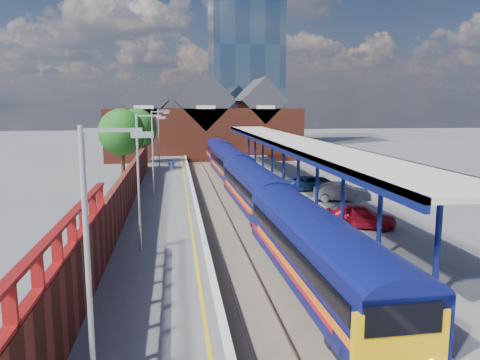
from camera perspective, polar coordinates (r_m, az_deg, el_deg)
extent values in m
plane|color=#5B5B5E|center=(48.63, -2.35, -0.91)|extent=(240.00, 240.00, 0.00)
cube|color=#473D33|center=(38.87, -0.90, -3.39)|extent=(6.00, 76.00, 0.06)
cube|color=slate|center=(38.64, -4.17, -3.34)|extent=(0.07, 76.00, 0.14)
cube|color=slate|center=(38.76, -2.04, -3.29)|extent=(0.07, 76.00, 0.14)
cube|color=slate|center=(38.95, 0.24, -3.22)|extent=(0.07, 76.00, 0.14)
cube|color=slate|center=(39.18, 2.33, -3.16)|extent=(0.07, 76.00, 0.14)
cube|color=#565659|center=(38.50, -9.06, -2.90)|extent=(5.00, 76.00, 1.00)
cube|color=#565659|center=(39.93, 7.68, -2.44)|extent=(6.00, 76.00, 1.00)
cube|color=silver|center=(38.41, -5.57, -2.06)|extent=(0.30, 76.00, 0.05)
cube|color=silver|center=(39.17, 3.68, -1.82)|extent=(0.30, 76.00, 0.05)
cube|color=yellow|center=(38.40, -6.47, -2.11)|extent=(0.14, 76.00, 0.01)
cube|color=#0C1154|center=(21.39, 9.26, -8.73)|extent=(3.17, 16.06, 2.50)
cube|color=#0C1154|center=(21.04, 9.35, -5.49)|extent=(3.17, 16.06, 0.60)
cube|color=#0C1154|center=(37.13, 1.71, -1.03)|extent=(3.17, 16.06, 2.50)
cube|color=#0C1154|center=(36.93, 1.71, 0.88)|extent=(3.17, 16.06, 0.60)
cube|color=#0C1154|center=(53.39, -1.28, 2.05)|extent=(3.17, 16.06, 2.50)
cube|color=#0C1154|center=(53.25, -1.29, 3.38)|extent=(3.17, 16.06, 0.60)
cube|color=#0C1154|center=(69.81, -2.87, 3.68)|extent=(3.17, 16.06, 2.50)
cube|color=#0C1154|center=(69.70, -2.88, 4.70)|extent=(3.17, 16.06, 0.60)
cube|color=black|center=(44.99, -1.85, 1.31)|extent=(0.04, 60.54, 0.70)
cube|color=orange|center=(45.10, -1.86, 0.31)|extent=(0.03, 55.27, 0.30)
cube|color=#B00B21|center=(45.14, -1.87, -0.01)|extent=(0.03, 55.27, 0.30)
cube|color=#F2B20C|center=(14.66, 18.89, -18.59)|extent=(2.83, 0.36, 2.10)
cube|color=black|center=(14.22, 19.26, -15.71)|extent=(2.30, 0.21, 0.90)
cube|color=black|center=(17.16, 14.96, -19.39)|extent=(2.00, 2.40, 0.60)
cube|color=black|center=(75.52, -3.24, 2.86)|extent=(2.00, 2.40, 0.60)
cylinder|color=#0D1550|center=(19.15, 22.92, -7.71)|extent=(0.24, 0.24, 4.20)
cylinder|color=#0D1550|center=(23.42, 16.67, -4.39)|extent=(0.24, 0.24, 4.20)
cylinder|color=#0D1550|center=(27.93, 12.42, -2.09)|extent=(0.24, 0.24, 4.20)
cylinder|color=#0D1550|center=(32.59, 9.38, -0.42)|extent=(0.24, 0.24, 4.20)
cylinder|color=#0D1550|center=(37.33, 7.11, 0.82)|extent=(0.24, 0.24, 4.20)
cylinder|color=#0D1550|center=(42.13, 5.35, 1.78)|extent=(0.24, 0.24, 4.20)
cylinder|color=#0D1550|center=(46.98, 3.95, 2.55)|extent=(0.24, 0.24, 4.20)
cylinder|color=#0D1550|center=(51.85, 2.82, 3.16)|extent=(0.24, 0.24, 4.20)
cylinder|color=#0D1550|center=(56.75, 1.87, 3.68)|extent=(0.24, 0.24, 4.20)
cylinder|color=#0D1550|center=(61.66, 1.08, 4.11)|extent=(0.24, 0.24, 4.20)
cube|color=beige|center=(41.06, 6.40, 4.73)|extent=(4.50, 52.00, 0.25)
cube|color=#0D1550|center=(40.60, 3.45, 4.51)|extent=(0.20, 52.00, 0.55)
cube|color=#0D1550|center=(41.66, 9.27, 4.53)|extent=(0.20, 52.00, 0.55)
cylinder|color=#A5A8AA|center=(10.58, -17.89, -12.93)|extent=(0.12, 0.12, 7.00)
cube|color=#A5A8AA|center=(9.77, -15.37, 5.90)|extent=(1.20, 0.08, 0.08)
cube|color=#A5A8AA|center=(9.71, -11.82, 5.42)|extent=(0.45, 0.18, 0.12)
cylinder|color=#A5A8AA|center=(24.06, -12.26, -0.46)|extent=(0.12, 0.12, 7.00)
cube|color=#A5A8AA|center=(23.71, -11.07, 7.70)|extent=(1.20, 0.08, 0.08)
cube|color=#A5A8AA|center=(23.69, -9.60, 7.50)|extent=(0.45, 0.18, 0.12)
cylinder|color=#A5A8AA|center=(39.91, -10.59, 3.29)|extent=(0.12, 0.12, 7.00)
cube|color=#A5A8AA|center=(39.70, -9.86, 8.20)|extent=(1.20, 0.08, 0.08)
cube|color=#A5A8AA|center=(39.68, -8.98, 8.07)|extent=(0.45, 0.18, 0.12)
cylinder|color=#A5A8AA|center=(55.84, -9.87, 4.90)|extent=(0.12, 0.12, 7.00)
cube|color=#A5A8AA|center=(55.69, -9.34, 8.41)|extent=(1.20, 0.08, 0.08)
cube|color=#A5A8AA|center=(55.68, -8.72, 8.32)|extent=(0.45, 0.18, 0.12)
cylinder|color=#A5A8AA|center=(42.12, -8.35, 0.56)|extent=(0.08, 0.08, 2.50)
cube|color=#0C194C|center=(41.98, -8.38, 1.97)|extent=(0.55, 0.06, 0.35)
cube|color=maroon|center=(32.42, -13.93, -1.88)|extent=(0.35, 50.00, 2.80)
cube|color=maroon|center=(15.49, -20.66, -4.92)|extent=(0.30, 15.00, 0.12)
cube|color=maroon|center=(15.74, -20.47, -8.29)|extent=(0.30, 15.00, 0.12)
cube|color=maroon|center=(11.05, -26.27, -13.61)|extent=(0.30, 0.12, 1.00)
cube|color=maroon|center=(12.84, -23.47, -10.27)|extent=(0.30, 0.12, 1.00)
cube|color=maroon|center=(14.68, -21.40, -7.75)|extent=(0.30, 0.12, 1.00)
cube|color=maroon|center=(16.56, -19.82, -5.78)|extent=(0.30, 0.12, 1.00)
cube|color=maroon|center=(18.46, -18.56, -4.22)|extent=(0.30, 0.12, 1.00)
cube|color=maroon|center=(20.39, -17.55, -2.95)|extent=(0.30, 0.12, 1.00)
cube|color=maroon|center=(22.32, -16.71, -1.89)|extent=(0.30, 0.12, 1.00)
cube|color=maroon|center=(75.94, -4.45, 5.69)|extent=(30.00, 12.00, 8.00)
cube|color=#232328|center=(75.80, -11.40, 9.46)|extent=(7.13, 12.00, 7.13)
cube|color=#232328|center=(75.82, -4.50, 9.61)|extent=(9.16, 12.00, 9.16)
cube|color=#232328|center=(76.90, 2.30, 9.62)|extent=(7.13, 12.00, 7.13)
cube|color=beige|center=(69.76, -11.67, 8.69)|extent=(2.80, 0.15, 0.50)
cube|color=beige|center=(69.78, -4.18, 8.85)|extent=(2.80, 0.15, 0.50)
cube|color=beige|center=(70.95, 3.18, 8.86)|extent=(2.80, 0.15, 0.50)
cube|color=#47607A|center=(99.45, 0.59, 15.73)|extent=(14.00, 14.00, 40.00)
cylinder|color=#382314|center=(54.37, -14.08, 2.01)|extent=(0.44, 0.44, 4.00)
sphere|color=#184C14|center=(54.07, -14.23, 5.69)|extent=(5.20, 5.20, 5.20)
sphere|color=#184C14|center=(53.53, -13.40, 4.94)|extent=(3.20, 3.20, 3.20)
cylinder|color=#382314|center=(62.19, -12.40, 2.92)|extent=(0.44, 0.44, 4.00)
sphere|color=#184C14|center=(61.93, -12.51, 6.14)|extent=(5.20, 5.20, 5.20)
sphere|color=#184C14|center=(61.41, -11.78, 5.49)|extent=(3.20, 3.20, 3.20)
imported|color=maroon|center=(29.52, 14.44, -4.29)|extent=(4.61, 3.23, 1.46)
imported|color=#99999D|center=(37.41, 12.29, -1.43)|extent=(4.65, 2.56, 1.45)
imported|color=black|center=(42.18, 9.98, -0.41)|extent=(4.13, 2.35, 1.13)
imported|color=navy|center=(41.78, 8.74, -0.39)|extent=(4.53, 2.11, 1.26)
cube|color=#A0A3A5|center=(17.52, 19.21, -18.23)|extent=(0.76, 0.94, 1.00)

